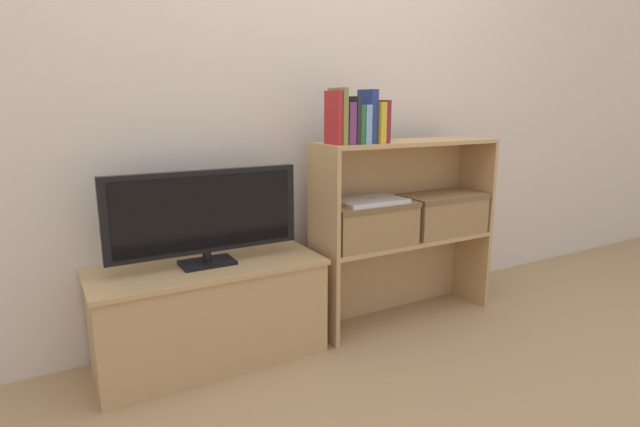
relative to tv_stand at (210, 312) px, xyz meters
The scene contains 18 objects.
ground_plane 0.59m from the tv_stand, 21.25° to the right, with size 16.00×16.00×0.00m, color #A37F56.
wall_back 1.13m from the tv_stand, 24.59° to the left, with size 10.00×0.05×2.40m.
tv_stand is the anchor object (origin of this frame).
tv 0.43m from the tv_stand, 90.00° to the right, with size 0.80×0.14×0.40m.
bookshelf_lower_tier 1.01m from the tv_stand, ahead, with size 0.97×0.27×0.43m.
bookshelf_upper_tier 1.13m from the tv_stand, ahead, with size 0.97×0.27×0.49m.
book_crimson 0.99m from the tv_stand, ahead, with size 0.02×0.12×0.23m.
book_olive 1.01m from the tv_stand, ahead, with size 0.02×0.14×0.24m.
book_plum 1.01m from the tv_stand, ahead, with size 0.03×0.14×0.18m.
book_charcoal 1.04m from the tv_stand, ahead, with size 0.02×0.14×0.21m.
book_forest 1.04m from the tv_stand, ahead, with size 0.02×0.13×0.17m.
book_skyblue 1.06m from the tv_stand, ahead, with size 0.03×0.13×0.17m.
book_navy 1.11m from the tv_stand, ahead, with size 0.03×0.12×0.24m.
book_mustard 1.11m from the tv_stand, ahead, with size 0.03×0.16×0.18m.
book_maroon 1.14m from the tv_stand, ahead, with size 0.02×0.15×0.19m.
storage_basket_left 0.84m from the tv_stand, ahead, with size 0.44×0.24×0.21m.
storage_basket_right 1.28m from the tv_stand, ahead, with size 0.44×0.24×0.21m.
laptop 0.88m from the tv_stand, ahead, with size 0.33×0.22×0.02m.
Camera 1 is at (-1.09, -1.77, 1.09)m, focal length 28.00 mm.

